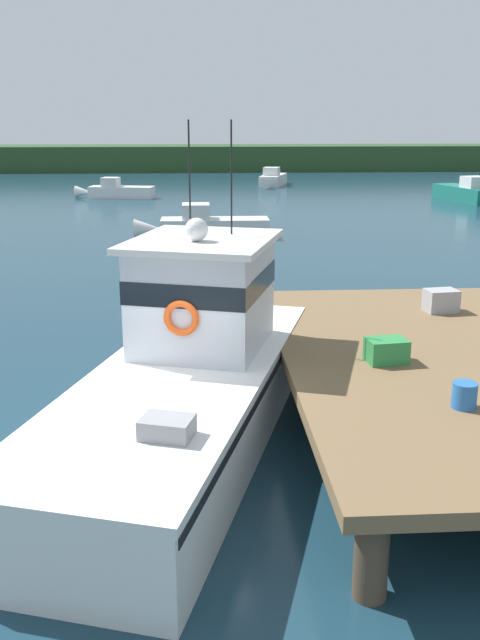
{
  "coord_description": "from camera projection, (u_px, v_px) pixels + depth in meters",
  "views": [
    {
      "loc": [
        0.47,
        -10.18,
        4.78
      ],
      "look_at": [
        1.2,
        1.56,
        1.4
      ],
      "focal_mm": 38.97,
      "sensor_mm": 36.0,
      "label": 1
    }
  ],
  "objects": [
    {
      "name": "moored_boat_far_right",
      "position": [
        469.0,
        193.0,
        42.26
      ],
      "size": [
        2.61,
        6.31,
        1.57
      ],
      "color": "#196B5B",
      "rests_on": "ground"
    },
    {
      "name": "far_shoreline",
      "position": [
        191.0,
        158.0,
        70.19
      ],
      "size": [
        120.0,
        8.0,
        2.4
      ],
      "primitive_type": "cube",
      "color": "#284723",
      "rests_on": "ground"
    },
    {
      "name": "crate_stack_mid_dock",
      "position": [
        386.0,
        351.0,
        10.65
      ],
      "size": [
        0.65,
        0.51,
        0.37
      ],
      "primitive_type": "cube",
      "rotation": [
        0.0,
        0.0,
        0.13
      ],
      "color": "#2D8442",
      "rests_on": "dock"
    },
    {
      "name": "crate_stack_near_edge",
      "position": [
        441.0,
        301.0,
        13.48
      ],
      "size": [
        0.65,
        0.51,
        0.43
      ],
      "primitive_type": "cube",
      "rotation": [
        0.0,
        0.0,
        0.13
      ],
      "color": "#9E9EA3",
      "rests_on": "dock"
    },
    {
      "name": "dock",
      "position": [
        471.0,
        363.0,
        11.04
      ],
      "size": [
        6.0,
        9.0,
        1.2
      ],
      "color": "#4C3D2D",
      "rests_on": "ground"
    },
    {
      "name": "moored_boat_far_left",
      "position": [
        272.0,
        179.0,
        52.88
      ],
      "size": [
        2.63,
        5.64,
        1.41
      ],
      "color": "silver",
      "rests_on": "ground"
    },
    {
      "name": "moored_boat_mid_harbor",
      "position": [
        116.0,
        191.0,
        44.48
      ],
      "size": [
        5.22,
        2.05,
        1.3
      ],
      "color": "white",
      "rests_on": "ground"
    },
    {
      "name": "main_fishing_boat",
      "position": [
        193.0,
        371.0,
        10.89
      ],
      "size": [
        4.77,
        9.9,
        4.8
      ],
      "color": "white",
      "rests_on": "ground"
    },
    {
      "name": "ground_plane",
      "position": [
        171.0,
        433.0,
        11.05
      ],
      "size": [
        200.0,
        200.0,
        0.0
      ],
      "primitive_type": "plane",
      "color": "#193847"
    },
    {
      "name": "bait_bucket",
      "position": [
        464.0,
        395.0,
        8.96
      ],
      "size": [
        0.32,
        0.32,
        0.34
      ],
      "primitive_type": "cylinder",
      "color": "#2866B2",
      "rests_on": "dock"
    },
    {
      "name": "mooring_buoy_outer",
      "position": [
        249.0,
        263.0,
        23.2
      ],
      "size": [
        0.39,
        0.39,
        0.39
      ],
      "primitive_type": "sphere",
      "color": "silver",
      "rests_on": "ground"
    },
    {
      "name": "moored_boat_outer_mooring",
      "position": [
        205.0,
        226.0,
        29.28
      ],
      "size": [
        5.67,
        1.48,
        1.44
      ],
      "color": "silver",
      "rests_on": "ground"
    }
  ]
}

